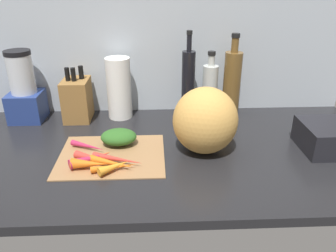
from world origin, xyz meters
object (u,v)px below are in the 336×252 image
object	(u,v)px
carrot_0	(96,158)
carrot_4	(89,164)
blender_appliance	(24,91)
cutting_board	(112,155)
carrot_7	(112,163)
carrot_1	(96,159)
carrot_2	(114,167)
carrot_5	(88,146)
winter_squash	(205,121)
bottle_2	(232,83)
bottle_0	(188,83)
carrot_6	(114,167)
carrot_8	(118,159)
bottle_1	(210,89)
paper_towel_roll	(119,88)
knife_block	(77,99)
carrot_3	(90,159)

from	to	relation	value
carrot_0	carrot_4	size ratio (longest dim) A/B	1.06
blender_appliance	cutting_board	bearing A→B (deg)	-40.57
carrot_7	carrot_1	bearing A→B (deg)	156.35
blender_appliance	carrot_7	bearing A→B (deg)	-46.19
carrot_2	carrot_4	size ratio (longest dim) A/B	1.26
carrot_5	carrot_7	bearing A→B (deg)	-51.80
carrot_1	cutting_board	bearing A→B (deg)	53.40
carrot_5	winter_squash	distance (cm)	42.41
carrot_2	bottle_2	bearing A→B (deg)	44.06
carrot_4	bottle_0	xyz separation A→B (cm)	(35.67, 43.07, 12.55)
carrot_6	winter_squash	distance (cm)	34.46
winter_squash	carrot_1	bearing A→B (deg)	-167.32
carrot_4	winter_squash	bearing A→B (deg)	16.69
carrot_6	blender_appliance	distance (cm)	61.28
carrot_0	carrot_7	size ratio (longest dim) A/B	0.79
carrot_8	bottle_0	size ratio (longest dim) A/B	0.47
bottle_2	bottle_1	bearing A→B (deg)	173.71
cutting_board	carrot_8	size ratio (longest dim) A/B	2.06
blender_appliance	paper_towel_roll	distance (cm)	39.33
carrot_1	knife_block	bearing A→B (deg)	108.61
carrot_3	bottle_1	world-z (taller)	bottle_1
carrot_3	knife_block	bearing A→B (deg)	106.04
carrot_0	blender_appliance	distance (cm)	52.28
carrot_0	carrot_5	world-z (taller)	carrot_0
carrot_2	carrot_6	world-z (taller)	carrot_6
carrot_2	paper_towel_roll	world-z (taller)	paper_towel_roll
carrot_8	paper_towel_roll	world-z (taller)	paper_towel_roll
carrot_0	carrot_3	world-z (taller)	carrot_3
carrot_5	carrot_7	world-z (taller)	carrot_7
carrot_7	bottle_0	world-z (taller)	bottle_0
winter_squash	carrot_3	bearing A→B (deg)	-168.16
carrot_6	bottle_0	xyz separation A→B (cm)	(27.69, 44.61, 12.86)
carrot_4	paper_towel_roll	size ratio (longest dim) A/B	0.44
carrot_8	bottle_2	bearing A→B (deg)	41.52
carrot_3	bottle_2	distance (cm)	69.56
carrot_3	carrot_7	world-z (taller)	carrot_3
carrot_4	carrot_0	bearing A→B (deg)	75.58
knife_block	bottle_0	distance (cm)	47.67
blender_appliance	bottle_2	world-z (taller)	bottle_2
cutting_board	carrot_4	xyz separation A→B (cm)	(-6.03, -9.16, 2.17)
carrot_7	winter_squash	world-z (taller)	winter_squash
winter_squash	carrot_7	bearing A→B (deg)	-161.39
cutting_board	bottle_2	xyz separation A→B (cm)	(48.64, 35.00, 14.36)
carrot_1	blender_appliance	world-z (taller)	blender_appliance
winter_squash	carrot_6	bearing A→B (deg)	-156.78
carrot_8	winter_squash	bearing A→B (deg)	15.27
carrot_4	bottle_0	size ratio (longest dim) A/B	0.31
carrot_5	bottle_2	distance (cm)	66.48
cutting_board	paper_towel_roll	size ratio (longest dim) A/B	1.39
carrot_2	carrot_6	xyz separation A→B (cm)	(0.11, -0.42, 0.42)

